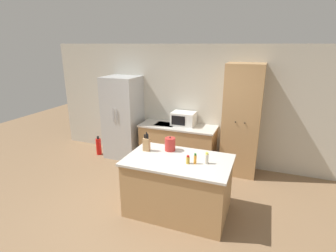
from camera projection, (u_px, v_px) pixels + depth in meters
ground_plane at (157, 217)px, 4.10m from camera, size 14.00×14.00×0.00m
wall_back at (198, 105)px, 5.79m from camera, size 7.20×0.06×2.60m
refrigerator at (123, 117)px, 6.13m from camera, size 0.78×0.72×1.90m
back_counter at (178, 144)px, 5.86m from camera, size 1.68×0.65×0.89m
pantry_cabinet at (241, 121)px, 5.23m from camera, size 0.71×0.58×2.25m
kitchen_island at (178, 185)px, 4.13m from camera, size 1.61×0.99×0.92m
microwave at (184, 119)px, 5.74m from camera, size 0.50×0.39×0.29m
knife_block at (146, 144)px, 4.27m from camera, size 0.11×0.07×0.32m
spice_bottle_tall_dark at (188, 160)px, 3.83m from camera, size 0.05×0.05×0.13m
spice_bottle_short_red at (207, 158)px, 3.82m from camera, size 0.05×0.05×0.18m
spice_bottle_amber_oil at (195, 159)px, 3.82m from camera, size 0.04×0.04×0.16m
kettle at (170, 144)px, 4.29m from camera, size 0.17×0.17×0.24m
fire_extinguisher at (99, 146)px, 6.39m from camera, size 0.12×0.12×0.47m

